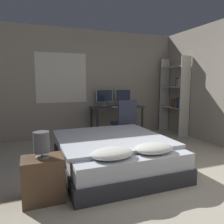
{
  "coord_description": "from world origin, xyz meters",
  "views": [
    {
      "loc": [
        -1.66,
        -1.87,
        1.4
      ],
      "look_at": [
        0.01,
        2.52,
        0.75
      ],
      "focal_mm": 35.0,
      "sensor_mm": 36.0,
      "label": 1
    }
  ],
  "objects_px": {
    "desk": "(117,110)",
    "monitor_right": "(123,96)",
    "bedside_lamp": "(42,143)",
    "keyboard": "(120,107)",
    "bed": "(113,153)",
    "monitor_left": "(104,97)",
    "office_chair": "(124,126)",
    "bookshelf": "(176,94)",
    "computer_mouse": "(131,106)",
    "nightstand": "(43,179)"
  },
  "relations": [
    {
      "from": "bed",
      "to": "monitor_right",
      "type": "relative_size",
      "value": 4.46
    },
    {
      "from": "bedside_lamp",
      "to": "monitor_left",
      "type": "relative_size",
      "value": 0.69
    },
    {
      "from": "bookshelf",
      "to": "office_chair",
      "type": "bearing_deg",
      "value": -167.57
    },
    {
      "from": "keyboard",
      "to": "nightstand",
      "type": "bearing_deg",
      "value": -129.87
    },
    {
      "from": "office_chair",
      "to": "bookshelf",
      "type": "height_order",
      "value": "bookshelf"
    },
    {
      "from": "bedside_lamp",
      "to": "bookshelf",
      "type": "height_order",
      "value": "bookshelf"
    },
    {
      "from": "office_chair",
      "to": "bookshelf",
      "type": "xyz_separation_m",
      "value": [
        1.67,
        0.37,
        0.68
      ]
    },
    {
      "from": "bed",
      "to": "bedside_lamp",
      "type": "xyz_separation_m",
      "value": [
        -1.14,
        -0.63,
        0.45
      ]
    },
    {
      "from": "desk",
      "to": "monitor_left",
      "type": "height_order",
      "value": "monitor_left"
    },
    {
      "from": "nightstand",
      "to": "keyboard",
      "type": "bearing_deg",
      "value": 50.13
    },
    {
      "from": "nightstand",
      "to": "desk",
      "type": "height_order",
      "value": "desk"
    },
    {
      "from": "bedside_lamp",
      "to": "desk",
      "type": "xyz_separation_m",
      "value": [
        1.98,
        2.58,
        -0.03
      ]
    },
    {
      "from": "bed",
      "to": "desk",
      "type": "xyz_separation_m",
      "value": [
        0.85,
        1.95,
        0.42
      ]
    },
    {
      "from": "office_chair",
      "to": "bed",
      "type": "bearing_deg",
      "value": -120.95
    },
    {
      "from": "bed",
      "to": "office_chair",
      "type": "distance_m",
      "value": 1.48
    },
    {
      "from": "bookshelf",
      "to": "nightstand",
      "type": "bearing_deg",
      "value": -147.66
    },
    {
      "from": "desk",
      "to": "bookshelf",
      "type": "relative_size",
      "value": 0.64
    },
    {
      "from": "nightstand",
      "to": "bedside_lamp",
      "type": "bearing_deg",
      "value": 0.0
    },
    {
      "from": "monitor_left",
      "to": "office_chair",
      "type": "xyz_separation_m",
      "value": [
        0.17,
        -0.89,
        -0.62
      ]
    },
    {
      "from": "bookshelf",
      "to": "computer_mouse",
      "type": "bearing_deg",
      "value": 174.78
    },
    {
      "from": "computer_mouse",
      "to": "bedside_lamp",
      "type": "bearing_deg",
      "value": -133.78
    },
    {
      "from": "monitor_right",
      "to": "nightstand",
      "type": "bearing_deg",
      "value": -128.91
    },
    {
      "from": "nightstand",
      "to": "bookshelf",
      "type": "distance_m",
      "value": 4.3
    },
    {
      "from": "monitor_right",
      "to": "bedside_lamp",
      "type": "bearing_deg",
      "value": -128.91
    },
    {
      "from": "monitor_left",
      "to": "monitor_right",
      "type": "distance_m",
      "value": 0.53
    },
    {
      "from": "monitor_right",
      "to": "keyboard",
      "type": "xyz_separation_m",
      "value": [
        -0.26,
        -0.41,
        -0.24
      ]
    },
    {
      "from": "monitor_left",
      "to": "bookshelf",
      "type": "xyz_separation_m",
      "value": [
        1.84,
        -0.53,
        0.06
      ]
    },
    {
      "from": "nightstand",
      "to": "computer_mouse",
      "type": "xyz_separation_m",
      "value": [
        2.28,
        2.38,
        0.53
      ]
    },
    {
      "from": "bedside_lamp",
      "to": "bed",
      "type": "bearing_deg",
      "value": 28.84
    },
    {
      "from": "desk",
      "to": "monitor_left",
      "type": "xyz_separation_m",
      "value": [
        -0.26,
        0.21,
        0.35
      ]
    },
    {
      "from": "monitor_right",
      "to": "bookshelf",
      "type": "distance_m",
      "value": 1.42
    },
    {
      "from": "monitor_right",
      "to": "bookshelf",
      "type": "height_order",
      "value": "bookshelf"
    },
    {
      "from": "desk",
      "to": "monitor_right",
      "type": "height_order",
      "value": "monitor_right"
    },
    {
      "from": "bedside_lamp",
      "to": "desk",
      "type": "height_order",
      "value": "bedside_lamp"
    },
    {
      "from": "bedside_lamp",
      "to": "monitor_right",
      "type": "relative_size",
      "value": 0.69
    },
    {
      "from": "bedside_lamp",
      "to": "computer_mouse",
      "type": "xyz_separation_m",
      "value": [
        2.28,
        2.38,
        0.09
      ]
    },
    {
      "from": "computer_mouse",
      "to": "bed",
      "type": "bearing_deg",
      "value": -123.1
    },
    {
      "from": "desk",
      "to": "keyboard",
      "type": "bearing_deg",
      "value": -90.0
    },
    {
      "from": "bed",
      "to": "office_chair",
      "type": "xyz_separation_m",
      "value": [
        0.76,
        1.26,
        0.16
      ]
    },
    {
      "from": "bedside_lamp",
      "to": "desk",
      "type": "distance_m",
      "value": 3.25
    },
    {
      "from": "monitor_right",
      "to": "bed",
      "type": "bearing_deg",
      "value": -117.25
    },
    {
      "from": "desk",
      "to": "computer_mouse",
      "type": "xyz_separation_m",
      "value": [
        0.29,
        -0.2,
        0.12
      ]
    },
    {
      "from": "monitor_left",
      "to": "keyboard",
      "type": "distance_m",
      "value": 0.54
    },
    {
      "from": "desk",
      "to": "monitor_right",
      "type": "xyz_separation_m",
      "value": [
        0.26,
        0.21,
        0.35
      ]
    },
    {
      "from": "bed",
      "to": "monitor_left",
      "type": "xyz_separation_m",
      "value": [
        0.59,
        2.16,
        0.77
      ]
    },
    {
      "from": "desk",
      "to": "monitor_right",
      "type": "bearing_deg",
      "value": 38.05
    },
    {
      "from": "bedside_lamp",
      "to": "computer_mouse",
      "type": "relative_size",
      "value": 4.38
    },
    {
      "from": "computer_mouse",
      "to": "office_chair",
      "type": "xyz_separation_m",
      "value": [
        -0.38,
        -0.49,
        -0.39
      ]
    },
    {
      "from": "bedside_lamp",
      "to": "keyboard",
      "type": "height_order",
      "value": "bedside_lamp"
    },
    {
      "from": "nightstand",
      "to": "desk",
      "type": "distance_m",
      "value": 3.28
    }
  ]
}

